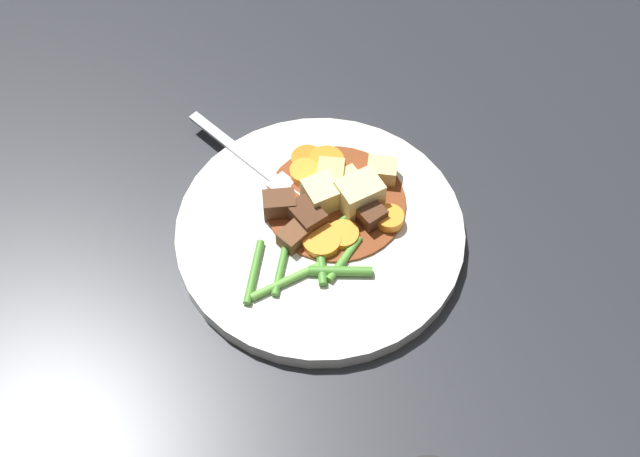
{
  "coord_description": "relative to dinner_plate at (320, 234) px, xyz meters",
  "views": [
    {
      "loc": [
        -0.42,
        -0.21,
        0.71
      ],
      "look_at": [
        0.0,
        0.0,
        0.02
      ],
      "focal_mm": 51.3,
      "sensor_mm": 36.0,
      "label": 1
    }
  ],
  "objects": [
    {
      "name": "green_bean_0",
      "position": [
        0.0,
        -0.01,
        0.01
      ],
      "size": [
        0.06,
        0.02,
        0.01
      ],
      "primitive_type": "cylinder",
      "rotation": [
        0.0,
        1.57,
        2.93
      ],
      "color": "#4C8E33",
      "rests_on": "dinner_plate"
    },
    {
      "name": "meat_chunk_1",
      "position": [
        -0.02,
        0.01,
        0.02
      ],
      "size": [
        0.03,
        0.03,
        0.02
      ],
      "primitive_type": "cube",
      "rotation": [
        0.0,
        0.0,
        4.43
      ],
      "color": "brown",
      "rests_on": "dinner_plate"
    },
    {
      "name": "meat_chunk_2",
      "position": [
        0.0,
        0.01,
        0.02
      ],
      "size": [
        0.04,
        0.04,
        0.02
      ],
      "primitive_type": "cube",
      "rotation": [
        0.0,
        0.0,
        2.68
      ],
      "color": "#4C2B19",
      "rests_on": "dinner_plate"
    },
    {
      "name": "meat_chunk_0",
      "position": [
        -0.0,
        0.04,
        0.02
      ],
      "size": [
        0.03,
        0.04,
        0.02
      ],
      "primitive_type": "cube",
      "rotation": [
        0.0,
        0.0,
        3.71
      ],
      "color": "#56331E",
      "rests_on": "dinner_plate"
    },
    {
      "name": "potato_chunk_2",
      "position": [
        0.04,
        -0.02,
        0.02
      ],
      "size": [
        0.05,
        0.05,
        0.03
      ],
      "primitive_type": "cube",
      "rotation": [
        0.0,
        0.0,
        0.97
      ],
      "color": "#EAD68C",
      "rests_on": "dinner_plate"
    },
    {
      "name": "potato_chunk_4",
      "position": [
        0.08,
        -0.03,
        0.02
      ],
      "size": [
        0.03,
        0.03,
        0.02
      ],
      "primitive_type": "cube",
      "rotation": [
        0.0,
        0.0,
        3.48
      ],
      "color": "#E5CC7A",
      "rests_on": "dinner_plate"
    },
    {
      "name": "carrot_slice_1",
      "position": [
        0.05,
        0.04,
        0.01
      ],
      "size": [
        0.03,
        0.03,
        0.01
      ],
      "primitive_type": "cylinder",
      "rotation": [
        0.0,
        0.0,
        3.1
      ],
      "color": "orange",
      "rests_on": "dinner_plate"
    },
    {
      "name": "dinner_plate",
      "position": [
        0.0,
        0.0,
        0.0
      ],
      "size": [
        0.27,
        0.27,
        0.02
      ],
      "primitive_type": "cylinder",
      "color": "white",
      "rests_on": "ground_plane"
    },
    {
      "name": "carrot_slice_3",
      "position": [
        -0.0,
        -0.02,
        0.01
      ],
      "size": [
        0.04,
        0.04,
        0.01
      ],
      "primitive_type": "cylinder",
      "rotation": [
        0.0,
        0.0,
        3.56
      ],
      "color": "orange",
      "rests_on": "dinner_plate"
    },
    {
      "name": "meat_chunk_3",
      "position": [
        0.03,
        -0.04,
        0.02
      ],
      "size": [
        0.03,
        0.03,
        0.02
      ],
      "primitive_type": "cube",
      "rotation": [
        0.0,
        0.0,
        1.11
      ],
      "color": "#4C2B19",
      "rests_on": "dinner_plate"
    },
    {
      "name": "fork",
      "position": [
        0.04,
        0.08,
        0.01
      ],
      "size": [
        0.07,
        0.17,
        0.0
      ],
      "color": "silver",
      "rests_on": "dinner_plate"
    },
    {
      "name": "green_bean_5",
      "position": [
        -0.07,
        0.03,
        0.01
      ],
      "size": [
        0.06,
        0.03,
        0.01
      ],
      "primitive_type": "cylinder",
      "rotation": [
        0.0,
        1.57,
        3.46
      ],
      "color": "#4C8E33",
      "rests_on": "dinner_plate"
    },
    {
      "name": "carrot_slice_4",
      "position": [
        0.03,
        -0.05,
        0.01
      ],
      "size": [
        0.04,
        0.04,
        0.01
      ],
      "primitive_type": "cylinder",
      "rotation": [
        0.0,
        0.0,
        0.8
      ],
      "color": "orange",
      "rests_on": "dinner_plate"
    },
    {
      "name": "green_bean_3",
      "position": [
        -0.02,
        -0.01,
        0.01
      ],
      "size": [
        0.07,
        0.04,
        0.01
      ],
      "primitive_type": "cylinder",
      "rotation": [
        0.0,
        1.57,
        3.67
      ],
      "color": "#4C8E33",
      "rests_on": "dinner_plate"
    },
    {
      "name": "carrot_slice_2",
      "position": [
        0.06,
        0.05,
        0.01
      ],
      "size": [
        0.04,
        0.04,
        0.01
      ],
      "primitive_type": "cylinder",
      "rotation": [
        0.0,
        0.0,
        5.76
      ],
      "color": "orange",
      "rests_on": "dinner_plate"
    },
    {
      "name": "potato_chunk_1",
      "position": [
        0.04,
        -0.01,
        0.02
      ],
      "size": [
        0.04,
        0.04,
        0.02
      ],
      "primitive_type": "cube",
      "rotation": [
        0.0,
        0.0,
        1.03
      ],
      "color": "#E5CC7A",
      "rests_on": "dinner_plate"
    },
    {
      "name": "potato_chunk_0",
      "position": [
        0.05,
        0.01,
        0.02
      ],
      "size": [
        0.04,
        0.03,
        0.03
      ],
      "primitive_type": "cube",
      "rotation": [
        0.0,
        0.0,
        3.5
      ],
      "color": "#DBBC6B",
      "rests_on": "dinner_plate"
    },
    {
      "name": "potato_chunk_3",
      "position": [
        0.03,
        0.01,
        0.02
      ],
      "size": [
        0.04,
        0.04,
        0.03
      ],
      "primitive_type": "cube",
      "rotation": [
        0.0,
        0.0,
        2.5
      ],
      "color": "#EAD68C",
      "rests_on": "dinner_plate"
    },
    {
      "name": "stew_sauce",
      "position": [
        0.03,
        -0.0,
        0.01
      ],
      "size": [
        0.13,
        0.13,
        0.0
      ],
      "primitive_type": "cylinder",
      "color": "brown",
      "rests_on": "dinner_plate"
    },
    {
      "name": "green_bean_6",
      "position": [
        -0.02,
        -0.04,
        0.01
      ],
      "size": [
        0.05,
        0.01,
        0.01
      ],
      "primitive_type": "cylinder",
      "rotation": [
        0.0,
        1.57,
        3.04
      ],
      "color": "#599E38",
      "rests_on": "dinner_plate"
    },
    {
      "name": "green_bean_4",
      "position": [
        -0.06,
        -0.0,
        0.01
      ],
      "size": [
        0.06,
        0.05,
        0.01
      ],
      "primitive_type": "cylinder",
      "rotation": [
        0.0,
        1.57,
        2.54
      ],
      "color": "#66AD42",
      "rests_on": "dinner_plate"
    },
    {
      "name": "ground_plane",
      "position": [
        0.0,
        0.0,
        -0.01
      ],
      "size": [
        3.0,
        3.0,
        0.0
      ],
      "primitive_type": "plane",
      "color": "#26282D"
    },
    {
      "name": "green_bean_2",
      "position": [
        -0.05,
        0.01,
        0.01
      ],
      "size": [
        0.06,
        0.03,
        0.01
      ],
      "primitive_type": "cylinder",
      "rotation": [
        0.0,
        1.57,
        3.44
      ],
      "color": "#4C8E33",
      "rests_on": "dinner_plate"
    },
    {
      "name": "carrot_slice_0",
      "position": [
        0.07,
        0.03,
        0.01
      ],
      "size": [
        0.05,
        0.05,
        0.01
      ],
      "primitive_type": "cylinder",
      "rotation": [
        0.0,
        0.0,
        5.31
      ],
      "color": "orange",
      "rests_on": "dinner_plate"
    },
    {
      "name": "green_bean_1",
      "position": [
        -0.04,
        -0.04,
        0.01
      ],
      "size": [
        0.03,
        0.05,
        0.01
      ],
      "primitive_type": "cylinder",
      "rotation": [
        0.0,
        1.57,
        2.02
      ],
      "color": "#4C8E33",
      "rests_on": "dinner_plate"
    },
    {
      "name": "carrot_slice_5",
      "position": [
        -0.01,
        -0.01,
        0.01
      ],
      "size": [
        0.04,
        0.04,
        0.01
      ],
      "primitive_type": "cylinder",
      "rotation": [
        0.0,
        0.0,
        6.16
      ],
      "color": "orange",
      "rests_on": "dinner_plate"
    }
  ]
}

